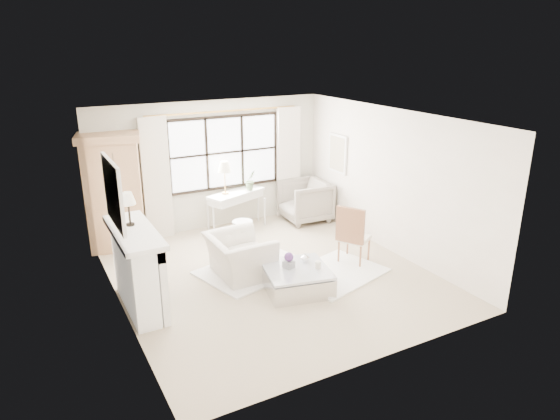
{
  "coord_description": "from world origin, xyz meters",
  "views": [
    {
      "loc": [
        -3.57,
        -6.9,
        3.85
      ],
      "look_at": [
        0.26,
        0.2,
        1.09
      ],
      "focal_mm": 32.0,
      "sensor_mm": 36.0,
      "label": 1
    }
  ],
  "objects_px": {
    "console_table": "(237,210)",
    "club_armchair": "(240,256)",
    "coffee_table": "(296,279)",
    "armoire": "(114,192)"
  },
  "relations": [
    {
      "from": "armoire",
      "to": "coffee_table",
      "type": "xyz_separation_m",
      "value": [
        2.17,
        -3.13,
        -0.96
      ]
    },
    {
      "from": "armoire",
      "to": "coffee_table",
      "type": "bearing_deg",
      "value": -41.65
    },
    {
      "from": "coffee_table",
      "to": "console_table",
      "type": "bearing_deg",
      "value": 96.95
    },
    {
      "from": "console_table",
      "to": "coffee_table",
      "type": "bearing_deg",
      "value": -116.36
    },
    {
      "from": "coffee_table",
      "to": "armoire",
      "type": "bearing_deg",
      "value": 137.14
    },
    {
      "from": "armoire",
      "to": "console_table",
      "type": "xyz_separation_m",
      "value": [
        2.46,
        -0.07,
        -0.74
      ]
    },
    {
      "from": "console_table",
      "to": "coffee_table",
      "type": "xyz_separation_m",
      "value": [
        -0.29,
        -3.06,
        -0.22
      ]
    },
    {
      "from": "armoire",
      "to": "club_armchair",
      "type": "bearing_deg",
      "value": -41.04
    },
    {
      "from": "console_table",
      "to": "club_armchair",
      "type": "bearing_deg",
      "value": -133.31
    },
    {
      "from": "coffee_table",
      "to": "club_armchair",
      "type": "bearing_deg",
      "value": 135.6
    }
  ]
}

